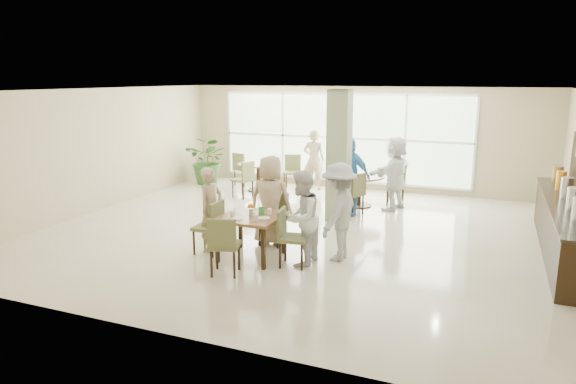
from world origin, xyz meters
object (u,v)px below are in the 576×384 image
at_px(buffet_counter, 565,224).
at_px(adult_standing, 314,160).
at_px(teen_standing, 339,212).
at_px(adult_b, 395,173).
at_px(teen_left, 211,210).
at_px(potted_plant, 209,160).
at_px(main_table, 251,221).
at_px(round_table_left, 258,170).
at_px(teen_right, 301,218).
at_px(adult_a, 349,176).
at_px(teen_far, 271,200).
at_px(round_table_right, 360,182).

bearing_deg(buffet_counter, adult_standing, 149.53).
relative_size(teen_standing, adult_b, 0.97).
bearing_deg(teen_standing, teen_left, -75.54).
bearing_deg(potted_plant, adult_b, -9.87).
height_order(teen_left, teen_standing, teen_standing).
distance_m(main_table, round_table_left, 5.38).
distance_m(potted_plant, teen_right, 7.05).
bearing_deg(round_table_left, teen_right, -57.69).
distance_m(teen_left, adult_a, 3.66).
relative_size(teen_far, teen_standing, 1.00).
height_order(potted_plant, teen_standing, teen_standing).
relative_size(round_table_left, teen_standing, 0.68).
height_order(round_table_right, teen_left, teen_left).
bearing_deg(buffet_counter, teen_right, -152.29).
bearing_deg(teen_left, main_table, -86.52).
xyz_separation_m(main_table, teen_right, (0.89, 0.05, 0.13)).
distance_m(main_table, potted_plant, 6.52).
bearing_deg(round_table_right, adult_standing, 140.24).
relative_size(round_table_right, adult_standing, 0.70).
bearing_deg(adult_a, teen_left, -104.62).
bearing_deg(potted_plant, round_table_left, -9.69).
height_order(round_table_left, round_table_right, same).
relative_size(round_table_right, teen_far, 0.70).
xyz_separation_m(round_table_left, buffet_counter, (7.16, -2.72, -0.03)).
xyz_separation_m(adult_b, adult_standing, (-2.46, 1.36, -0.03)).
xyz_separation_m(teen_right, adult_a, (-0.13, 3.35, 0.08)).
xyz_separation_m(round_table_right, adult_standing, (-1.63, 1.36, 0.24)).
bearing_deg(potted_plant, buffet_counter, -18.76).
distance_m(buffet_counter, adult_b, 3.93).
height_order(round_table_right, buffet_counter, buffet_counter).
distance_m(teen_right, teen_standing, 0.67).
distance_m(main_table, adult_standing, 5.67).
xyz_separation_m(round_table_left, adult_b, (3.83, -0.67, 0.28)).
xyz_separation_m(round_table_left, teen_left, (1.36, -4.82, 0.17)).
xyz_separation_m(teen_left, adult_standing, (0.01, 5.51, 0.08)).
distance_m(potted_plant, adult_a, 5.02).
height_order(buffet_counter, potted_plant, buffet_counter).
relative_size(round_table_left, teen_right, 0.71).
height_order(round_table_right, adult_b, adult_b).
bearing_deg(teen_standing, round_table_left, -136.76).
distance_m(adult_a, adult_standing, 2.72).
relative_size(potted_plant, teen_far, 0.82).
bearing_deg(round_table_left, teen_standing, -51.01).
distance_m(main_table, adult_a, 3.49).
height_order(buffet_counter, teen_left, buffet_counter).
height_order(buffet_counter, adult_a, buffet_counter).
distance_m(teen_far, teen_standing, 1.44).
relative_size(potted_plant, adult_b, 0.79).
height_order(round_table_right, teen_standing, teen_standing).
xyz_separation_m(round_table_right, buffet_counter, (4.17, -2.06, -0.03)).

